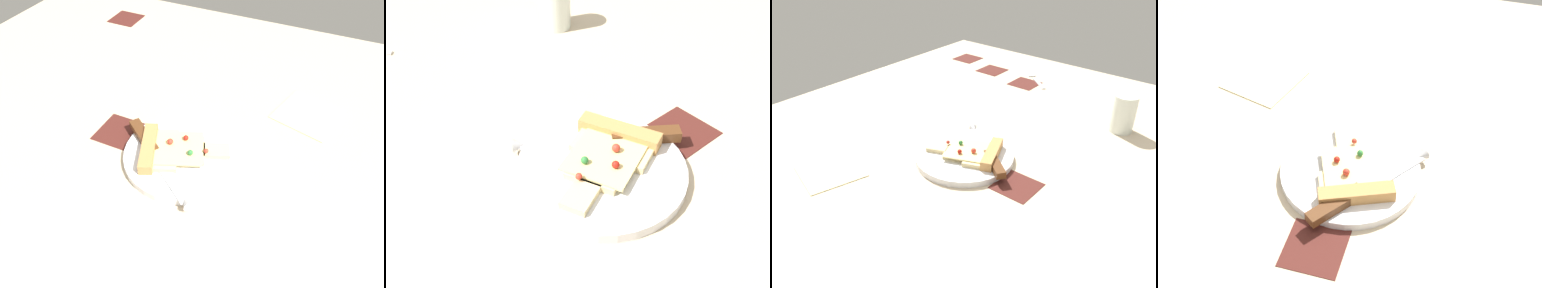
{
  "view_description": "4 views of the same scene",
  "coord_description": "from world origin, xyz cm",
  "views": [
    {
      "loc": [
        27.85,
        -36.88,
        51.68
      ],
      "look_at": [
        7.65,
        7.22,
        3.69
      ],
      "focal_mm": 33.26,
      "sensor_mm": 36.0,
      "label": 1
    },
    {
      "loc": [
        39.32,
        39.53,
        46.15
      ],
      "look_at": [
        7.32,
        3.03,
        4.2
      ],
      "focal_mm": 44.75,
      "sensor_mm": 36.0,
      "label": 2
    },
    {
      "loc": [
        -45.82,
        68.83,
        51.82
      ],
      "look_at": [
        7.83,
        4.47,
        2.68
      ],
      "focal_mm": 37.7,
      "sensor_mm": 36.0,
      "label": 3
    },
    {
      "loc": [
        -51.97,
        -9.8,
        66.63
      ],
      "look_at": [
        8.64,
        7.2,
        4.49
      ],
      "focal_mm": 50.09,
      "sensor_mm": 36.0,
      "label": 4
    }
  ],
  "objects": [
    {
      "name": "drinking_glass",
      "position": [
        -16.86,
        -31.63,
        5.11
      ],
      "size": [
        6.31,
        6.31,
        10.21
      ],
      "primitive_type": "cylinder",
      "color": "silver",
      "rests_on": "ground_plane"
    },
    {
      "name": "pizza_slice",
      "position": [
        3.67,
        5.4,
        2.31
      ],
      "size": [
        19.06,
        14.52,
        2.49
      ],
      "rotation": [
        0.0,
        0.0,
        5.11
      ],
      "color": "beige",
      "rests_on": "plate"
    },
    {
      "name": "knife",
      "position": [
        1.0,
        3.62,
        2.13
      ],
      "size": [
        20.54,
        15.96,
        2.45
      ],
      "rotation": [
        0.0,
        0.0,
        4.08
      ],
      "color": "silver",
      "rests_on": "plate"
    },
    {
      "name": "ground_plane",
      "position": [
        0.02,
        -0.02,
        -1.5
      ],
      "size": [
        141.96,
        141.96,
        3.0
      ],
      "color": "#C6B293",
      "rests_on": "ground"
    },
    {
      "name": "plate",
      "position": [
        6.08,
        6.4,
        0.76
      ],
      "size": [
        23.32,
        23.32,
        1.52
      ],
      "primitive_type": "cylinder",
      "color": "silver",
      "rests_on": "ground_plane"
    }
  ]
}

